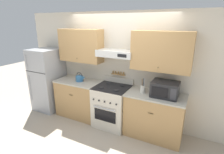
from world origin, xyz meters
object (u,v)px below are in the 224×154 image
(utensil_crock, at_px, (143,89))
(refrigerator, at_px, (48,79))
(stove_range, at_px, (112,106))
(microwave, at_px, (165,89))
(tea_kettle, at_px, (80,78))

(utensil_crock, bearing_deg, refrigerator, -179.08)
(stove_range, height_order, utensil_crock, utensil_crock)
(stove_range, xyz_separation_m, microwave, (1.13, 0.03, 0.60))
(refrigerator, height_order, utensil_crock, refrigerator)
(stove_range, relative_size, microwave, 2.12)
(refrigerator, height_order, tea_kettle, refrigerator)
(stove_range, height_order, microwave, microwave)
(tea_kettle, height_order, microwave, microwave)
(refrigerator, bearing_deg, microwave, 1.12)
(refrigerator, bearing_deg, utensil_crock, 0.92)
(refrigerator, distance_m, tea_kettle, 1.05)
(tea_kettle, distance_m, microwave, 2.03)
(refrigerator, distance_m, microwave, 3.08)
(stove_range, relative_size, utensil_crock, 3.54)
(utensil_crock, bearing_deg, microwave, 2.35)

